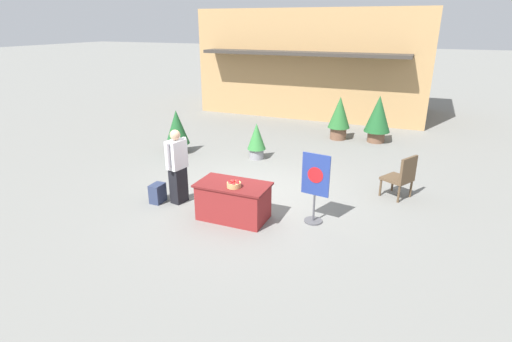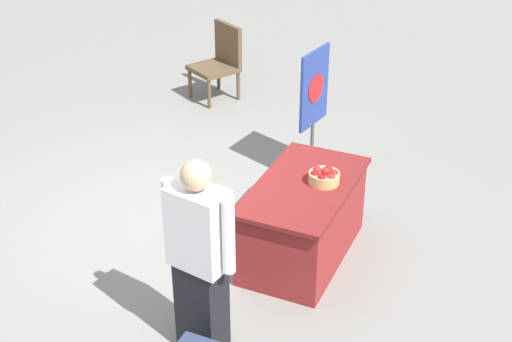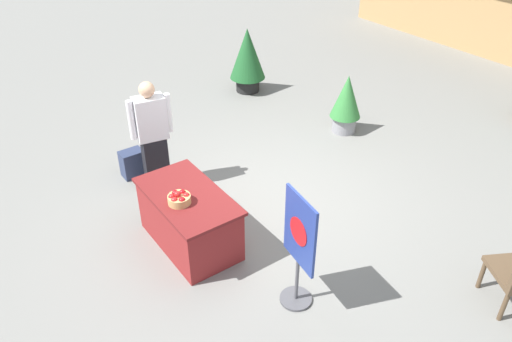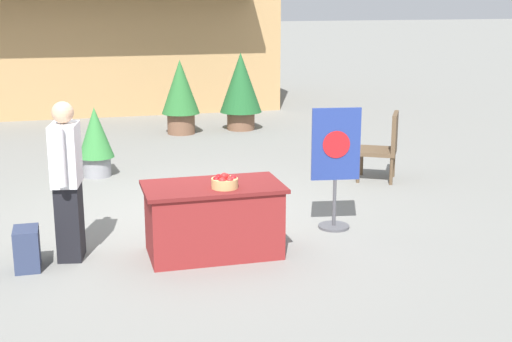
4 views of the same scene
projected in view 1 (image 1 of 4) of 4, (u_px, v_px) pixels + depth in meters
ground_plane at (256, 194)px, 9.18m from camera, size 120.00×120.00×0.00m
storefront_building at (318, 61)px, 17.34m from camera, size 9.25×5.31×4.23m
display_table at (233, 201)px, 7.93m from camera, size 1.43×0.79×0.75m
apple_basket at (234, 184)px, 7.62m from camera, size 0.27×0.27×0.16m
person_visitor at (177, 166)px, 8.51m from camera, size 0.33×0.60×1.63m
backpack at (158, 193)px, 8.71m from camera, size 0.24×0.34×0.42m
poster_board at (315, 186)px, 7.65m from camera, size 0.56×0.36×1.41m
patio_chair at (402, 176)px, 8.80m from camera, size 0.75×0.75×1.00m
potted_plant_near_right at (378, 116)px, 12.90m from camera, size 0.83×0.83×1.53m
potted_plant_far_right at (339, 116)px, 13.25m from camera, size 0.73×0.73×1.43m
potted_plant_near_left at (257, 140)px, 11.39m from camera, size 0.53×0.53×1.04m
potted_plant_far_left at (177, 129)px, 11.87m from camera, size 0.71×0.71×1.30m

